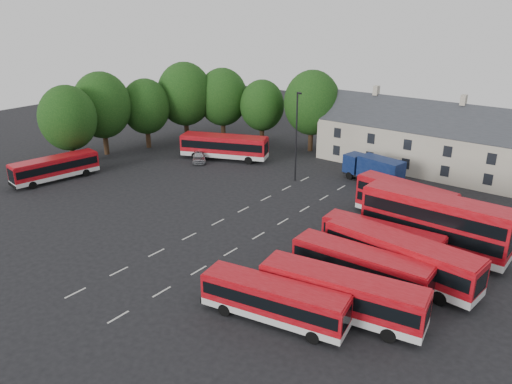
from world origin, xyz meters
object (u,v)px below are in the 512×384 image
Objects in this scene: box_truck at (374,168)px; bus_row_a at (274,299)px; bus_west at (55,167)px; lamppost at (296,135)px; bus_dd_south at (435,221)px; silver_car at (199,156)px.

bus_row_a is at bearing -67.00° from box_truck.
lamppost is (23.04, 17.41, 3.98)m from bus_west.
bus_row_a is 17.29m from bus_dd_south.
box_truck is at bearing 132.37° from bus_dd_south.
lamppost is (-7.81, -4.98, 3.89)m from box_truck.
lamppost reaches higher than box_truck.
bus_row_a is 38.05m from bus_west.
lamppost reaches higher than bus_west.
lamppost reaches higher than bus_row_a.
bus_dd_south is 1.15× the size of lamppost.
bus_row_a is at bearing -91.63° from bus_west.
silver_car is at bearing 131.30° from bus_row_a.
silver_car is at bearing -174.55° from lamppost.
bus_row_a is 1.35× the size of box_truck.
box_truck is at bearing -44.77° from bus_west.
box_truck is 23.30m from silver_car.
bus_dd_south is at bearing -38.06° from box_truck.
bus_west reaches higher than bus_row_a.
bus_west is 1.36× the size of box_truck.
silver_car is 0.41× the size of lamppost.
bus_dd_south is at bearing -22.70° from lamppost.
box_truck is 1.76× the size of silver_car.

